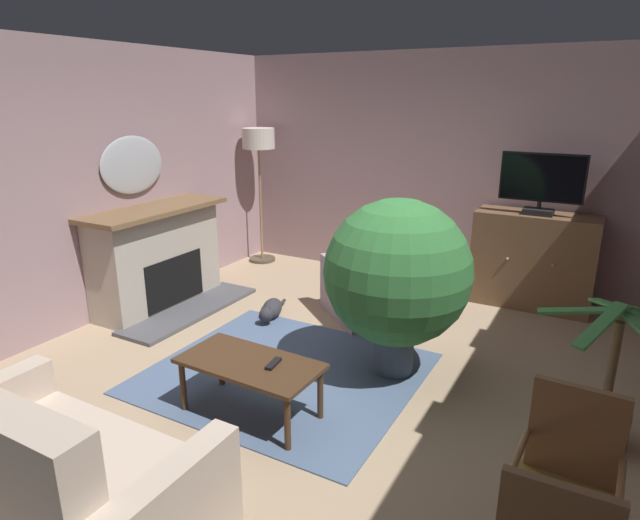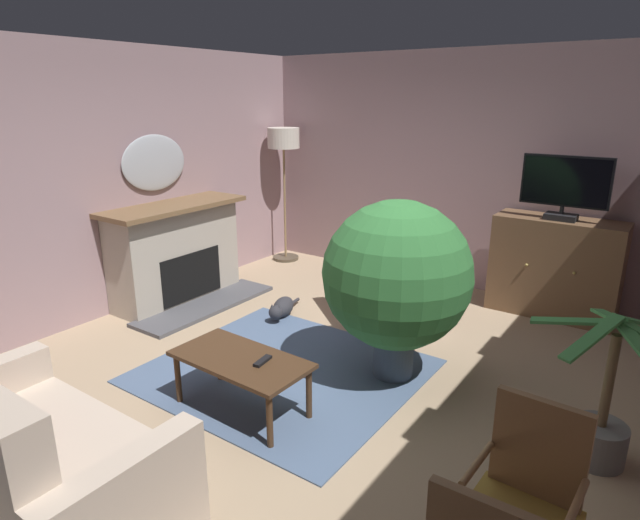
{
  "view_description": "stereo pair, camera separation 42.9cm",
  "coord_description": "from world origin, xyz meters",
  "px_view_note": "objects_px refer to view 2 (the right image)",
  "views": [
    {
      "loc": [
        1.94,
        -3.38,
        2.22
      ],
      "look_at": [
        -0.06,
        0.2,
        0.95
      ],
      "focal_mm": 30.0,
      "sensor_mm": 36.0,
      "label": 1
    },
    {
      "loc": [
        2.3,
        -3.16,
        2.22
      ],
      "look_at": [
        -0.06,
        0.2,
        0.95
      ],
      "focal_mm": 30.0,
      "sensor_mm": 36.0,
      "label": 2
    }
  ],
  "objects_px": {
    "television": "(565,186)",
    "potted_plant_tall_palm_by_window": "(397,277)",
    "armchair_by_fireplace": "(389,289)",
    "floor_lamp": "(284,152)",
    "sofa_floral": "(33,466)",
    "wall_mirror_oval": "(154,163)",
    "tv_remote": "(263,361)",
    "coffee_table": "(241,364)",
    "tv_cabinet": "(555,269)",
    "potted_plant_small_fern_corner": "(600,426)",
    "fireplace": "(177,255)",
    "side_chair_far_end": "(525,504)",
    "cat": "(282,308)"
  },
  "relations": [
    {
      "from": "tv_cabinet",
      "to": "armchair_by_fireplace",
      "type": "height_order",
      "value": "armchair_by_fireplace"
    },
    {
      "from": "floor_lamp",
      "to": "potted_plant_tall_palm_by_window",
      "type": "bearing_deg",
      "value": -36.58
    },
    {
      "from": "tv_remote",
      "to": "floor_lamp",
      "type": "relative_size",
      "value": 0.09
    },
    {
      "from": "wall_mirror_oval",
      "to": "tv_remote",
      "type": "height_order",
      "value": "wall_mirror_oval"
    },
    {
      "from": "tv_cabinet",
      "to": "sofa_floral",
      "type": "xyz_separation_m",
      "value": [
        -1.6,
        -4.63,
        -0.16
      ]
    },
    {
      "from": "television",
      "to": "coffee_table",
      "type": "distance_m",
      "value": 3.61
    },
    {
      "from": "fireplace",
      "to": "floor_lamp",
      "type": "height_order",
      "value": "floor_lamp"
    },
    {
      "from": "wall_mirror_oval",
      "to": "potted_plant_tall_palm_by_window",
      "type": "height_order",
      "value": "wall_mirror_oval"
    },
    {
      "from": "television",
      "to": "floor_lamp",
      "type": "height_order",
      "value": "floor_lamp"
    },
    {
      "from": "armchair_by_fireplace",
      "to": "potted_plant_small_fern_corner",
      "type": "height_order",
      "value": "armchair_by_fireplace"
    },
    {
      "from": "wall_mirror_oval",
      "to": "cat",
      "type": "relative_size",
      "value": 1.22
    },
    {
      "from": "coffee_table",
      "to": "sofa_floral",
      "type": "distance_m",
      "value": 1.42
    },
    {
      "from": "sofa_floral",
      "to": "armchair_by_fireplace",
      "type": "distance_m",
      "value": 3.51
    },
    {
      "from": "sofa_floral",
      "to": "potted_plant_tall_palm_by_window",
      "type": "height_order",
      "value": "potted_plant_tall_palm_by_window"
    },
    {
      "from": "fireplace",
      "to": "potted_plant_tall_palm_by_window",
      "type": "bearing_deg",
      "value": -3.18
    },
    {
      "from": "tv_cabinet",
      "to": "armchair_by_fireplace",
      "type": "bearing_deg",
      "value": -139.99
    },
    {
      "from": "coffee_table",
      "to": "cat",
      "type": "xyz_separation_m",
      "value": [
        -0.86,
        1.52,
        -0.28
      ]
    },
    {
      "from": "armchair_by_fireplace",
      "to": "floor_lamp",
      "type": "distance_m",
      "value": 2.69
    },
    {
      "from": "potted_plant_small_fern_corner",
      "to": "cat",
      "type": "distance_m",
      "value": 3.14
    },
    {
      "from": "wall_mirror_oval",
      "to": "sofa_floral",
      "type": "xyz_separation_m",
      "value": [
        2.18,
        -2.65,
        -1.19
      ]
    },
    {
      "from": "television",
      "to": "floor_lamp",
      "type": "distance_m",
      "value": 3.52
    },
    {
      "from": "wall_mirror_oval",
      "to": "floor_lamp",
      "type": "distance_m",
      "value": 1.92
    },
    {
      "from": "fireplace",
      "to": "cat",
      "type": "distance_m",
      "value": 1.36
    },
    {
      "from": "wall_mirror_oval",
      "to": "tv_cabinet",
      "type": "bearing_deg",
      "value": 27.55
    },
    {
      "from": "potted_plant_small_fern_corner",
      "to": "armchair_by_fireplace",
      "type": "bearing_deg",
      "value": 150.29
    },
    {
      "from": "tv_remote",
      "to": "sofa_floral",
      "type": "relative_size",
      "value": 0.11
    },
    {
      "from": "potted_plant_tall_palm_by_window",
      "to": "potted_plant_small_fern_corner",
      "type": "xyz_separation_m",
      "value": [
        1.56,
        -0.22,
        -0.62
      ]
    },
    {
      "from": "tv_cabinet",
      "to": "floor_lamp",
      "type": "height_order",
      "value": "floor_lamp"
    },
    {
      "from": "tv_cabinet",
      "to": "television",
      "type": "distance_m",
      "value": 0.88
    },
    {
      "from": "fireplace",
      "to": "potted_plant_tall_palm_by_window",
      "type": "height_order",
      "value": "potted_plant_tall_palm_by_window"
    },
    {
      "from": "wall_mirror_oval",
      "to": "tv_cabinet",
      "type": "height_order",
      "value": "wall_mirror_oval"
    },
    {
      "from": "sofa_floral",
      "to": "side_chair_far_end",
      "type": "xyz_separation_m",
      "value": [
        2.26,
        0.99,
        0.19
      ]
    },
    {
      "from": "tv_remote",
      "to": "potted_plant_small_fern_corner",
      "type": "height_order",
      "value": "potted_plant_small_fern_corner"
    },
    {
      "from": "television",
      "to": "side_chair_far_end",
      "type": "xyz_separation_m",
      "value": [
        0.67,
        -3.58,
        -0.85
      ]
    },
    {
      "from": "tv_cabinet",
      "to": "potted_plant_tall_palm_by_window",
      "type": "xyz_separation_m",
      "value": [
        -0.75,
        -2.13,
        0.37
      ]
    },
    {
      "from": "fireplace",
      "to": "armchair_by_fireplace",
      "type": "xyz_separation_m",
      "value": [
        2.2,
        0.85,
        -0.19
      ]
    },
    {
      "from": "wall_mirror_oval",
      "to": "armchair_by_fireplace",
      "type": "distance_m",
      "value": 2.85
    },
    {
      "from": "tv_cabinet",
      "to": "coffee_table",
      "type": "relative_size",
      "value": 1.21
    },
    {
      "from": "sofa_floral",
      "to": "potted_plant_small_fern_corner",
      "type": "xyz_separation_m",
      "value": [
        2.41,
        2.28,
        -0.09
      ]
    },
    {
      "from": "coffee_table",
      "to": "floor_lamp",
      "type": "bearing_deg",
      "value": 123.83
    },
    {
      "from": "potted_plant_small_fern_corner",
      "to": "fireplace",
      "type": "bearing_deg",
      "value": 175.1
    },
    {
      "from": "wall_mirror_oval",
      "to": "potted_plant_tall_palm_by_window",
      "type": "bearing_deg",
      "value": -2.92
    },
    {
      "from": "floor_lamp",
      "to": "tv_remote",
      "type": "bearing_deg",
      "value": -53.68
    },
    {
      "from": "fireplace",
      "to": "floor_lamp",
      "type": "relative_size",
      "value": 0.92
    },
    {
      "from": "armchair_by_fireplace",
      "to": "cat",
      "type": "xyz_separation_m",
      "value": [
        -0.93,
        -0.58,
        -0.23
      ]
    },
    {
      "from": "sofa_floral",
      "to": "potted_plant_tall_palm_by_window",
      "type": "bearing_deg",
      "value": 71.26
    },
    {
      "from": "television",
      "to": "potted_plant_tall_palm_by_window",
      "type": "distance_m",
      "value": 2.26
    },
    {
      "from": "coffee_table",
      "to": "side_chair_far_end",
      "type": "distance_m",
      "value": 2.12
    },
    {
      "from": "fireplace",
      "to": "potted_plant_tall_palm_by_window",
      "type": "relative_size",
      "value": 1.13
    },
    {
      "from": "armchair_by_fireplace",
      "to": "floor_lamp",
      "type": "relative_size",
      "value": 0.68
    }
  ]
}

